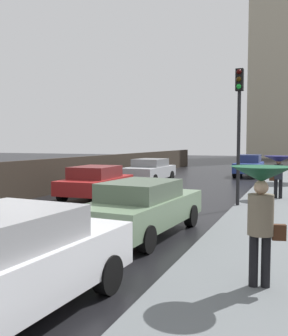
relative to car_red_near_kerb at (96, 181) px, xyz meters
The scene contains 11 objects.
ground 7.05m from the car_red_near_kerb, 75.66° to the right, with size 120.00×120.00×0.00m, color black.
sidewalk_strip 9.66m from the car_red_near_kerb, 44.81° to the right, with size 2.20×60.00×0.14m, color slate.
car_red_near_kerb is the anchor object (origin of this frame).
car_white_mid_road 10.90m from the car_red_near_kerb, 67.51° to the right, with size 2.09×4.26×1.46m.
car_blue_far_ahead 14.02m from the car_red_near_kerb, 70.55° to the left, with size 1.77×4.05×1.49m.
car_silver_behind_camera 6.65m from the car_red_near_kerb, 91.40° to the left, with size 1.97×4.16×1.39m.
car_green_far_lane 6.57m from the car_red_near_kerb, 50.50° to the right, with size 1.99×4.48×1.39m.
pedestrian_with_umbrella_near 10.82m from the car_red_near_kerb, 47.55° to the right, with size 0.92×0.92×1.85m.
pedestrian_with_umbrella_far 7.40m from the car_red_near_kerb, 15.32° to the left, with size 1.15×1.15×1.67m.
traffic_light 6.44m from the car_red_near_kerb, ahead, with size 0.26×0.39×4.74m.
distant_tower 50.71m from the car_red_near_kerb, 82.71° to the left, with size 11.62×7.28×33.64m.
Camera 1 is at (6.04, -7.13, 2.35)m, focal length 40.81 mm.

